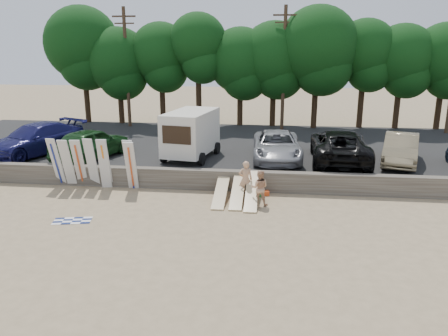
{
  "coord_description": "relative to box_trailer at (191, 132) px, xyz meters",
  "views": [
    {
      "loc": [
        1.49,
        -17.3,
        6.81
      ],
      "look_at": [
        -0.91,
        3.0,
        1.11
      ],
      "focal_mm": 35.0,
      "sensor_mm": 36.0,
      "label": 1
    }
  ],
  "objects": [
    {
      "name": "beachgoer_b",
      "position": [
        4.07,
        -5.31,
        -1.4
      ],
      "size": [
        0.81,
        0.65,
        1.59
      ],
      "primitive_type": "imported",
      "rotation": [
        0.0,
        0.0,
        3.08
      ],
      "color": "tan",
      "rests_on": "ground"
    },
    {
      "name": "beach_towel",
      "position": [
        -3.38,
        -8.07,
        -2.19
      ],
      "size": [
        1.78,
        1.78,
        0.0
      ],
      "primitive_type": "plane",
      "rotation": [
        0.0,
        0.0,
        0.21
      ],
      "color": "white",
      "rests_on": "ground"
    },
    {
      "name": "utility_poles",
      "position": [
        5.18,
        9.62,
        3.23
      ],
      "size": [
        25.8,
        0.26,
        9.0
      ],
      "color": "#473321",
      "rests_on": "parking_lot"
    },
    {
      "name": "surfboard_upright_0",
      "position": [
        -6.07,
        -3.85,
        -0.93
      ],
      "size": [
        0.61,
        0.78,
        2.53
      ],
      "primitive_type": "cube",
      "rotation": [
        0.25,
        0.0,
        -0.16
      ],
      "color": "silver",
      "rests_on": "ground"
    },
    {
      "name": "car_0",
      "position": [
        -9.21,
        -0.2,
        -0.6
      ],
      "size": [
        4.76,
        6.63,
        1.78
      ],
      "primitive_type": "imported",
      "rotation": [
        0.0,
        0.0,
        -0.41
      ],
      "color": "#171751",
      "rests_on": "parking_lot"
    },
    {
      "name": "seawall",
      "position": [
        3.18,
        -3.38,
        -1.69
      ],
      "size": [
        44.0,
        0.5,
        1.0
      ],
      "primitive_type": "cube",
      "color": "#6B6356",
      "rests_on": "ground"
    },
    {
      "name": "car_1",
      "position": [
        -5.59,
        -0.74,
        -0.62
      ],
      "size": [
        3.5,
        5.51,
        1.75
      ],
      "primitive_type": "imported",
      "rotation": [
        0.0,
        0.0,
        2.84
      ],
      "color": "#153B18",
      "rests_on": "parking_lot"
    },
    {
      "name": "ground",
      "position": [
        3.18,
        -6.38,
        -2.19
      ],
      "size": [
        120.0,
        120.0,
        0.0
      ],
      "primitive_type": "plane",
      "color": "tan",
      "rests_on": "ground"
    },
    {
      "name": "surfboard_upright_3",
      "position": [
        -4.26,
        -3.82,
        -0.92
      ],
      "size": [
        0.56,
        0.65,
        2.55
      ],
      "primitive_type": "cube",
      "rotation": [
        0.21,
        0.0,
        -0.1
      ],
      "color": "silver",
      "rests_on": "ground"
    },
    {
      "name": "car_3",
      "position": [
        8.19,
        0.16,
        -0.61
      ],
      "size": [
        3.24,
        6.52,
        1.78
      ],
      "primitive_type": "imported",
      "rotation": [
        0.0,
        0.0,
        3.1
      ],
      "color": "black",
      "rests_on": "parking_lot"
    },
    {
      "name": "gear_bag",
      "position": [
        4.32,
        -3.98,
        -2.08
      ],
      "size": [
        0.36,
        0.32,
        0.22
      ],
      "primitive_type": "cube",
      "rotation": [
        0.0,
        0.0,
        0.28
      ],
      "color": "#EE4F1C",
      "rests_on": "ground"
    },
    {
      "name": "surfboard_low_0",
      "position": [
        2.3,
        -4.8,
        -1.78
      ],
      "size": [
        0.56,
        2.92,
        0.83
      ],
      "primitive_type": "cube",
      "rotation": [
        0.26,
        0.0,
        0.0
      ],
      "color": "#D5BA86",
      "rests_on": "ground"
    },
    {
      "name": "surfboard_upright_5",
      "position": [
        -3.58,
        -3.93,
        -0.91
      ],
      "size": [
        0.55,
        0.62,
        2.56
      ],
      "primitive_type": "cube",
      "rotation": [
        0.2,
        0.0,
        0.1
      ],
      "color": "silver",
      "rests_on": "ground"
    },
    {
      "name": "parking_lot",
      "position": [
        3.18,
        4.12,
        -1.84
      ],
      "size": [
        44.0,
        14.5,
        0.7
      ],
      "primitive_type": "cube",
      "color": "#282828",
      "rests_on": "ground"
    },
    {
      "name": "surfboard_low_2",
      "position": [
        3.73,
        -4.99,
        -1.65
      ],
      "size": [
        0.56,
        2.85,
        1.08
      ],
      "primitive_type": "cube",
      "rotation": [
        0.34,
        0.0,
        0.0
      ],
      "color": "#D5BA86",
      "rests_on": "ground"
    },
    {
      "name": "beachgoer_a",
      "position": [
        3.39,
        -4.43,
        -1.31
      ],
      "size": [
        0.7,
        0.51,
        1.77
      ],
      "primitive_type": "imported",
      "rotation": [
        0.0,
        0.0,
        3.28
      ],
      "color": "tan",
      "rests_on": "ground"
    },
    {
      "name": "cooler",
      "position": [
        3.94,
        -4.15,
        -2.03
      ],
      "size": [
        0.45,
        0.39,
        0.32
      ],
      "primitive_type": "cube",
      "rotation": [
        0.0,
        0.0,
        0.27
      ],
      "color": "#258B3A",
      "rests_on": "ground"
    },
    {
      "name": "treeline",
      "position": [
        2.4,
        11.09,
        4.19
      ],
      "size": [
        33.43,
        6.5,
        9.33
      ],
      "color": "#382616",
      "rests_on": "parking_lot"
    },
    {
      "name": "box_trailer",
      "position": [
        0.0,
        0.0,
        0.0
      ],
      "size": [
        2.95,
        4.48,
        2.67
      ],
      "rotation": [
        0.0,
        0.0,
        -0.17
      ],
      "color": "silver",
      "rests_on": "parking_lot"
    },
    {
      "name": "car_2",
      "position": [
        4.8,
        0.22,
        -0.72
      ],
      "size": [
        2.81,
        5.69,
        1.55
      ],
      "primitive_type": "imported",
      "rotation": [
        0.0,
        0.0,
        0.04
      ],
      "color": "#95959A",
      "rests_on": "parking_lot"
    },
    {
      "name": "surfboard_upright_2",
      "position": [
        -4.89,
        -3.86,
        -0.94
      ],
      "size": [
        0.56,
        0.84,
        2.51
      ],
      "primitive_type": "cube",
      "rotation": [
        0.29,
        0.0,
        0.08
      ],
      "color": "silver",
      "rests_on": "ground"
    },
    {
      "name": "surfboard_low_1",
      "position": [
        3.07,
        -4.8,
        -1.73
      ],
      "size": [
        0.56,
        2.89,
        0.93
      ],
      "primitive_type": "cube",
      "rotation": [
        0.29,
        0.0,
        0.0
      ],
      "color": "#D5BA86",
      "rests_on": "ground"
    },
    {
      "name": "surfboard_upright_6",
      "position": [
        -2.25,
        -3.9,
        -0.92
      ],
      "size": [
        0.55,
        0.66,
        2.55
      ],
      "primitive_type": "cube",
      "rotation": [
        0.22,
        0.0,
        -0.08
      ],
      "color": "silver",
      "rests_on": "ground"
    },
    {
      "name": "surfboard_upright_4",
      "position": [
        -3.56,
        -3.87,
        -0.93
      ],
      "size": [
        0.52,
        0.73,
        2.53
      ],
      "primitive_type": "cube",
      "rotation": [
        0.26,
        0.0,
        0.02
      ],
      "color": "silver",
      "rests_on": "ground"
    },
    {
      "name": "surfboard_upright_7",
      "position": [
        -2.2,
        -4.0,
        -0.95
      ],
      "size": [
        0.59,
        0.9,
        2.49
      ],
      "primitive_type": "cube",
      "rotation": [
        0.31,
        0.0,
        0.11
      ],
      "color": "silver",
      "rests_on": "ground"
    },
    {
      "name": "car_4",
      "position": [
        11.43,
        0.15,
        -0.7
      ],
      "size": [
        2.97,
        5.11,
        1.59
      ],
      "primitive_type": "imported",
      "rotation": [
        0.0,
        0.0,
        -0.28
      ],
      "color": "#90805C",
      "rests_on": "parking_lot"
    },
    {
      "name": "surfboard_upright_1",
      "position": [
        -5.47,
        -3.94,
        -0.94
      ],
      "size": [
        0.5,
        0.81,
        2.51
      ],
      "primitive_type": "cube",
      "rotation": [
        0.29,
        0.0,
        0.01
      ],
      "color": "silver",
      "rests_on": "ground"
    }
  ]
}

